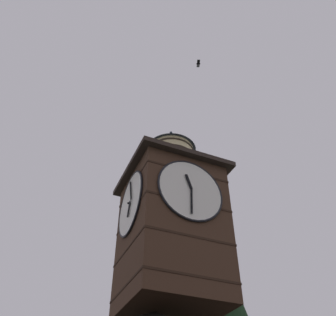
# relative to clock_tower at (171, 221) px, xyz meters

# --- Properties ---
(clock_tower) EXTENTS (4.80, 4.80, 10.12)m
(clock_tower) POSITION_rel_clock_tower_xyz_m (0.00, 0.00, 0.00)
(clock_tower) COLOR #422B1E
(clock_tower) RESTS_ON building_main
(flying_bird_high) EXTENTS (0.33, 0.51, 0.12)m
(flying_bird_high) POSITION_rel_clock_tower_xyz_m (-0.15, 3.45, 8.01)
(flying_bird_high) COLOR black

